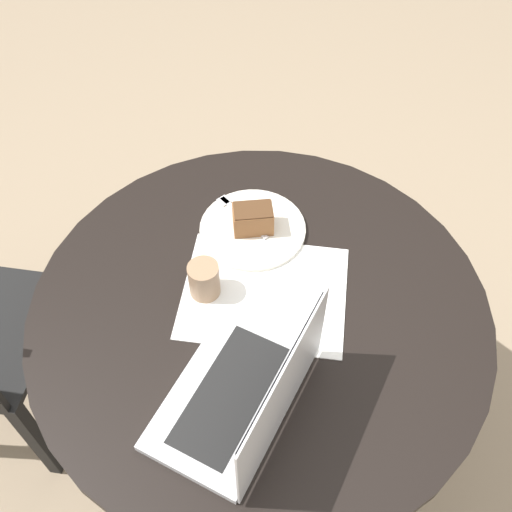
# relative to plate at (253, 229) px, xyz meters

# --- Properties ---
(ground_plane) EXTENTS (12.00, 12.00, 0.00)m
(ground_plane) POSITION_rel_plate_xyz_m (0.04, 0.21, -0.74)
(ground_plane) COLOR gray
(dining_table) EXTENTS (1.00, 1.00, 0.74)m
(dining_table) POSITION_rel_plate_xyz_m (0.04, 0.21, -0.15)
(dining_table) COLOR black
(dining_table) RESTS_ON ground_plane
(paper_document) EXTENTS (0.45, 0.41, 0.00)m
(paper_document) POSITION_rel_plate_xyz_m (0.02, 0.18, -0.00)
(paper_document) COLOR white
(paper_document) RESTS_ON dining_table
(plate) EXTENTS (0.25, 0.25, 0.01)m
(plate) POSITION_rel_plate_xyz_m (0.00, 0.00, 0.00)
(plate) COLOR silver
(plate) RESTS_ON dining_table
(cake_slice) EXTENTS (0.10, 0.08, 0.07)m
(cake_slice) POSITION_rel_plate_xyz_m (-0.00, 0.00, 0.04)
(cake_slice) COLOR brown
(cake_slice) RESTS_ON plate
(fork) EXTENTS (0.09, 0.17, 0.00)m
(fork) POSITION_rel_plate_xyz_m (0.02, -0.05, 0.01)
(fork) COLOR silver
(fork) RESTS_ON plate
(coffee_glass) EXTENTS (0.07, 0.07, 0.09)m
(coffee_glass) POSITION_rel_plate_xyz_m (0.15, 0.14, 0.04)
(coffee_glass) COLOR #997556
(coffee_glass) RESTS_ON dining_table
(laptop) EXTENTS (0.39, 0.40, 0.24)m
(laptop) POSITION_rel_plate_xyz_m (0.14, 0.42, 0.04)
(laptop) COLOR silver
(laptop) RESTS_ON dining_table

